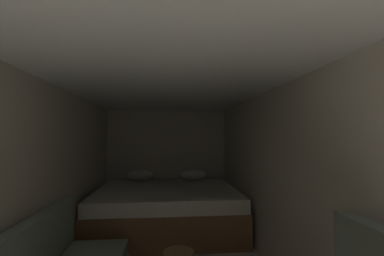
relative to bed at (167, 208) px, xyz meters
The scene contains 5 objects.
wall_back 1.18m from the bed, 90.00° to the left, with size 2.36×0.05×1.95m, color beige.
wall_left 2.12m from the bed, 124.83° to the right, with size 0.05×5.25×1.95m, color beige.
wall_right 2.12m from the bed, 55.17° to the right, with size 0.05×5.25×1.95m, color beige.
ceiling_slab 2.34m from the bed, 90.00° to the right, with size 2.36×5.25×0.05m, color white.
bed is the anchor object (origin of this frame).
Camera 1 is at (-0.01, -0.64, 1.43)m, focal length 24.92 mm.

